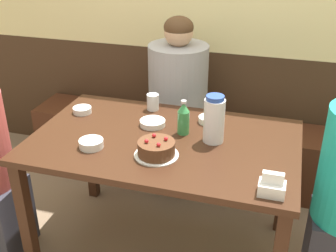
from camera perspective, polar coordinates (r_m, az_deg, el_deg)
ground_plane at (r=2.62m, az=-0.45°, el=-16.22°), size 12.00×12.00×0.00m
back_wall at (r=2.99m, az=5.61°, el=16.27°), size 4.80×0.04×2.50m
bench_seat at (r=3.14m, az=3.98°, el=-3.13°), size 2.51×0.38×0.46m
dining_table at (r=2.23m, az=-0.51°, el=-3.79°), size 1.37×0.86×0.75m
birthday_cake at (r=2.01m, az=-1.59°, el=-3.10°), size 0.22×0.22×0.10m
water_pitcher at (r=2.12m, az=6.26°, el=0.90°), size 0.11×0.11×0.25m
soju_bottle at (r=2.20m, az=2.11°, el=1.08°), size 0.06×0.06×0.19m
napkin_holder at (r=1.80m, az=13.90°, el=-7.97°), size 0.11×0.08×0.11m
bowl_soup_white at (r=2.13m, az=-10.36°, el=-2.36°), size 0.12×0.12×0.04m
bowl_rice_small at (r=2.51m, az=-11.54°, el=2.13°), size 0.11×0.11×0.03m
bowl_side_dish at (r=2.31m, az=-2.10°, el=0.43°), size 0.14×0.14×0.03m
bowl_sauce_shallow at (r=2.36m, az=5.50°, el=0.88°), size 0.11×0.11×0.03m
glass_water_tall at (r=2.49m, az=-2.07°, el=3.27°), size 0.07×0.07×0.10m
person_teal_shirt at (r=2.86m, az=1.34°, el=2.59°), size 0.39×0.39×1.23m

